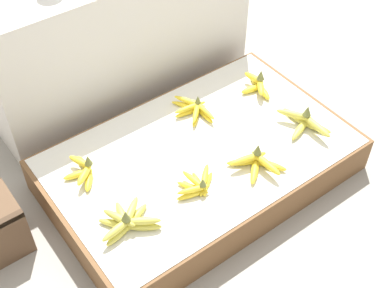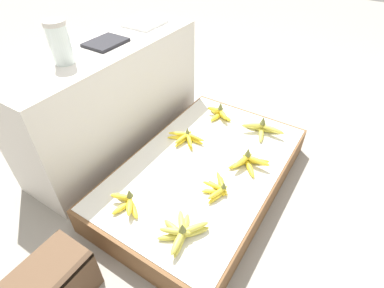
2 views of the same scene
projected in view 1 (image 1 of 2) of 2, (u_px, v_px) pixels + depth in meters
name	position (u px, v px, depth m)	size (l,w,h in m)	color
ground_plane	(200.00, 177.00, 2.40)	(10.00, 10.00, 0.00)	gray
display_platform	(200.00, 164.00, 2.34)	(1.29, 0.81, 0.18)	brown
back_vendor_table	(117.00, 37.00, 2.56)	(1.30, 0.41, 0.71)	beige
banana_bunch_front_left	(127.00, 221.00, 1.98)	(0.24, 0.21, 0.11)	gold
banana_bunch_front_midleft	(198.00, 185.00, 2.11)	(0.21, 0.15, 0.09)	yellow
banana_bunch_front_midright	(257.00, 162.00, 2.19)	(0.20, 0.21, 0.11)	yellow
banana_bunch_front_right	(305.00, 122.00, 2.35)	(0.19, 0.27, 0.11)	gold
banana_bunch_middle_left	(83.00, 170.00, 2.16)	(0.13, 0.20, 0.10)	yellow
banana_bunch_middle_midright	(195.00, 109.00, 2.42)	(0.16, 0.24, 0.09)	yellow
banana_bunch_middle_right	(258.00, 84.00, 2.53)	(0.14, 0.20, 0.11)	yellow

